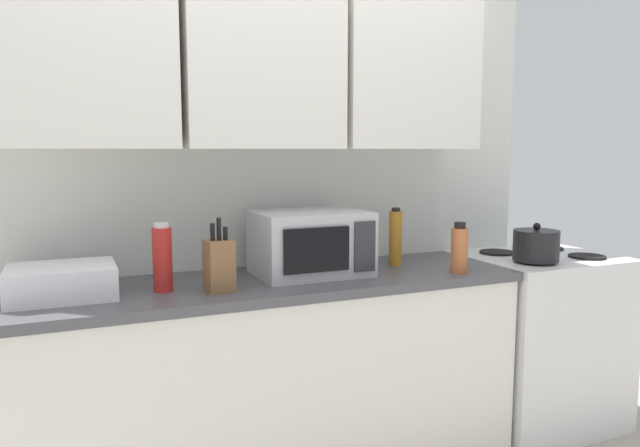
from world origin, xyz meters
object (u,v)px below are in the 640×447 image
kettle (536,245)px  bottle_amber_vinegar (395,238)px  knife_block (219,265)px  bottle_spice_jar (459,249)px  bottle_red_sauce (162,258)px  stove_range (537,339)px  dish_rack (62,282)px  microwave (311,243)px

kettle → bottle_amber_vinegar: bottle_amber_vinegar is taller
knife_block → bottle_spice_jar: 1.07m
bottle_red_sauce → stove_range: bearing=0.7°
dish_rack → bottle_red_sauce: 0.37m
dish_rack → bottle_spice_jar: (1.63, -0.21, 0.05)m
bottle_amber_vinegar → stove_range: bearing=-5.4°
bottle_spice_jar → knife_block: bearing=175.6°
stove_range → bottle_spice_jar: bottle_spice_jar is taller
stove_range → dish_rack: (-2.29, 0.02, 0.51)m
stove_range → bottle_red_sauce: size_ratio=3.41×
microwave → knife_block: bearing=-161.8°
stove_range → bottle_spice_jar: 0.88m
microwave → knife_block: 0.47m
kettle → knife_block: (-1.55, 0.04, 0.02)m
dish_rack → bottle_red_sauce: bearing=-6.8°
microwave → knife_block: size_ratio=1.67×
dish_rack → bottle_amber_vinegar: size_ratio=1.38×
microwave → bottle_red_sauce: microwave is taller
stove_range → bottle_red_sauce: (-1.93, -0.02, 0.58)m
kettle → dish_rack: kettle is taller
dish_rack → bottle_amber_vinegar: 1.46m
kettle → knife_block: 1.55m
microwave → bottle_spice_jar: bearing=-20.1°
bottle_spice_jar → bottle_amber_vinegar: size_ratio=0.83×
dish_rack → microwave: bearing=1.3°
bottle_spice_jar → microwave: bearing=159.9°
knife_block → bottle_spice_jar: bearing=-4.4°
stove_range → microwave: 1.41m
stove_range → knife_block: bearing=-176.6°
stove_range → microwave: bearing=178.1°
stove_range → bottle_spice_jar: bearing=-164.2°
dish_rack → knife_block: bearing=-12.4°
bottle_red_sauce → bottle_amber_vinegar: bearing=5.3°
stove_range → kettle: 0.58m
dish_rack → bottle_spice_jar: bottle_spice_jar is taller
knife_block → bottle_amber_vinegar: 0.91m
kettle → bottle_spice_jar: size_ratio=0.95×
microwave → knife_block: (-0.45, -0.15, -0.04)m
kettle → bottle_amber_vinegar: (-0.66, 0.22, 0.05)m
kettle → microwave: size_ratio=0.45×
dish_rack → bottle_red_sauce: size_ratio=1.42×
microwave → bottle_spice_jar: (0.62, -0.23, -0.03)m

